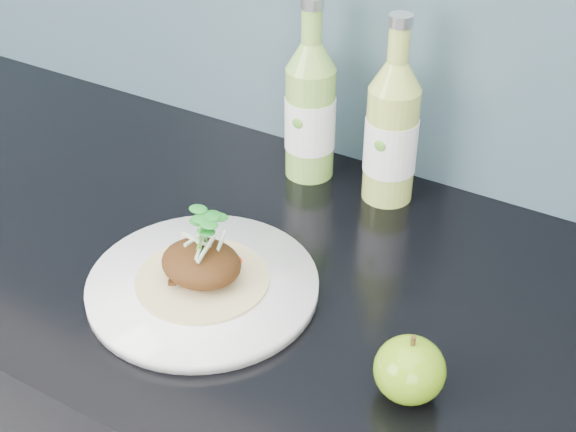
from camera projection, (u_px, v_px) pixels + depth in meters
name	position (u px, v px, depth m)	size (l,w,h in m)	color
dinner_plate	(203.00, 286.00, 0.94)	(0.33, 0.33, 0.02)	white
pork_taco	(201.00, 261.00, 0.91)	(0.16, 0.16, 0.10)	tan
green_apple	(410.00, 370.00, 0.79)	(0.09, 0.09, 0.08)	#4D840E
cider_bottle_left	(310.00, 111.00, 1.10)	(0.07, 0.07, 0.26)	#82B44B
cider_bottle_right	(391.00, 133.00, 1.05)	(0.09, 0.09, 0.26)	#ACBF4F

